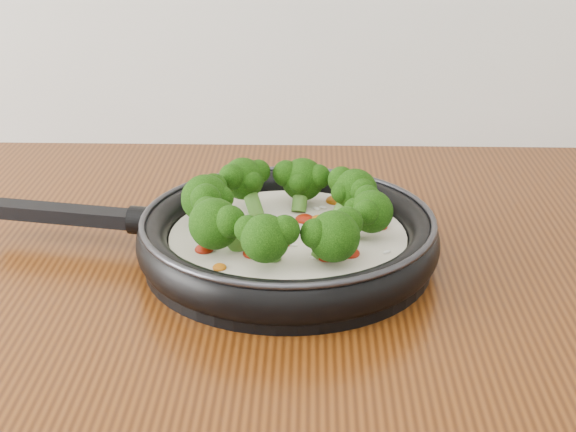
{
  "coord_description": "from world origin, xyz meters",
  "views": [
    {
      "loc": [
        0.03,
        0.37,
        1.27
      ],
      "look_at": [
        0.01,
        1.12,
        0.95
      ],
      "focal_mm": 52.84,
      "sensor_mm": 36.0,
      "label": 1
    }
  ],
  "objects": [
    {
      "name": "skillet",
      "position": [
        0.01,
        1.12,
        0.93
      ],
      "size": [
        0.48,
        0.34,
        0.09
      ],
      "color": "black",
      "rests_on": "counter"
    }
  ]
}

